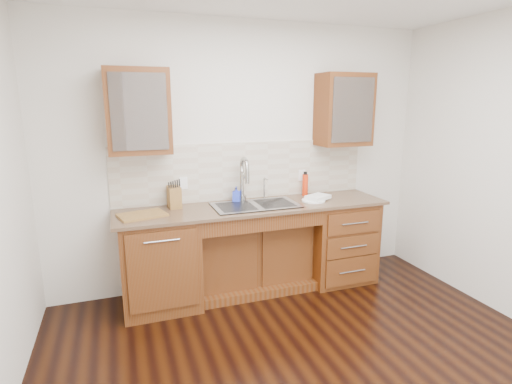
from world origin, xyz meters
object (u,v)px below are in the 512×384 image
object	(u,v)px
cutting_board	(142,215)
knife_block	(174,197)
plate	(313,200)
water_bottle	(305,185)
soap_bottle	(236,194)

from	to	relation	value
cutting_board	knife_block	bearing A→B (deg)	33.08
plate	knife_block	xyz separation A→B (m)	(-1.39, 0.23, 0.10)
plate	knife_block	size ratio (longest dim) A/B	1.18
water_bottle	cutting_board	xyz separation A→B (m)	(-1.73, -0.24, -0.11)
soap_bottle	water_bottle	bearing A→B (deg)	27.08
water_bottle	plate	bearing A→B (deg)	-96.76
soap_bottle	knife_block	xyz separation A→B (m)	(-0.63, -0.00, 0.02)
water_bottle	cutting_board	distance (m)	1.76
soap_bottle	water_bottle	world-z (taller)	water_bottle
plate	knife_block	distance (m)	1.41
soap_bottle	plate	distance (m)	0.80
water_bottle	plate	distance (m)	0.29
plate	knife_block	world-z (taller)	knife_block
plate	water_bottle	bearing A→B (deg)	83.24
plate	soap_bottle	bearing A→B (deg)	163.09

